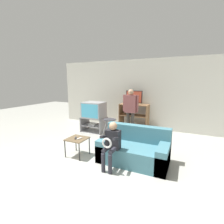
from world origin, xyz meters
TOP-DOWN VIEW (x-y plane):
  - ground_plane at (0.00, 0.00)m, footprint 18.00×18.00m
  - wall_back at (0.00, 4.08)m, footprint 6.40×0.06m
  - tv_stand at (-1.06, 2.87)m, footprint 0.84×0.59m
  - television_main at (-1.04, 2.86)m, footprint 0.74×0.59m
  - media_shelf at (0.16, 3.76)m, footprint 1.06×0.51m
  - television_flat at (0.14, 3.77)m, footprint 0.62×0.20m
  - folding_stool at (-0.11, 2.23)m, footprint 0.44×0.43m
  - snack_table at (-0.38, 1.00)m, footprint 0.46×0.46m
  - remote_control_black at (-0.41, 0.98)m, footprint 0.11×0.14m
  - remote_control_white at (-0.31, 1.00)m, footprint 0.06×0.15m
  - couch at (0.95, 1.32)m, footprint 1.50×0.83m
  - person_standing_adult at (0.26, 3.05)m, footprint 0.53×0.20m
  - person_seated_child at (0.61, 0.84)m, footprint 0.33×0.43m

SIDE VIEW (x-z plane):
  - ground_plane at x=0.00m, z-range 0.00..0.00m
  - tv_stand at x=-1.06m, z-range 0.00..0.51m
  - couch at x=0.95m, z-range -0.12..0.65m
  - snack_table at x=-0.38m, z-range 0.16..0.60m
  - remote_control_black at x=-0.41m, z-range 0.44..0.46m
  - remote_control_white at x=-0.31m, z-range 0.44..0.46m
  - media_shelf at x=0.16m, z-range 0.01..0.97m
  - folding_stool at x=-0.11m, z-range 0.22..0.90m
  - person_seated_child at x=0.61m, z-range 0.08..1.05m
  - television_main at x=-1.04m, z-range 0.52..1.07m
  - person_standing_adult at x=0.26m, z-range 0.16..1.69m
  - television_flat at x=0.14m, z-range 0.94..1.44m
  - wall_back at x=0.00m, z-range 0.00..2.60m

